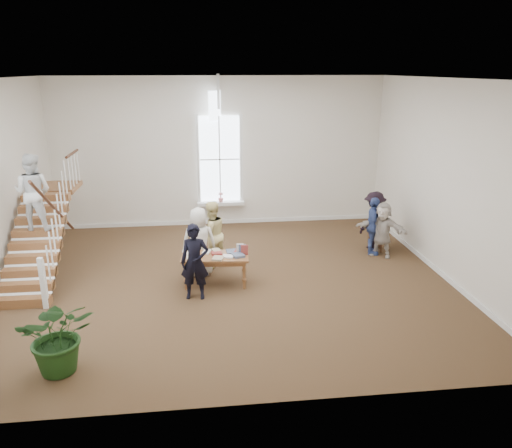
{
  "coord_description": "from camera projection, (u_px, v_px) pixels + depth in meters",
  "views": [
    {
      "loc": [
        -0.67,
        -10.64,
        4.71
      ],
      "look_at": [
        0.64,
        0.4,
        1.22
      ],
      "focal_mm": 35.0,
      "sensor_mm": 36.0,
      "label": 1
    }
  ],
  "objects": [
    {
      "name": "ground",
      "position": [
        231.0,
        280.0,
        11.57
      ],
      "size": [
        10.0,
        10.0,
        0.0
      ],
      "primitive_type": "plane",
      "color": "#412819",
      "rests_on": "ground"
    },
    {
      "name": "person_yellow",
      "position": [
        211.0,
        234.0,
        12.16
      ],
      "size": [
        1.0,
        0.92,
        1.66
      ],
      "primitive_type": "imported",
      "rotation": [
        0.0,
        0.0,
        3.6
      ],
      "color": "#F8E69B",
      "rests_on": "ground"
    },
    {
      "name": "floor_plant",
      "position": [
        59.0,
        335.0,
        7.93
      ],
      "size": [
        1.32,
        1.2,
        1.28
      ],
      "primitive_type": "imported",
      "rotation": [
        0.0,
        0.0,
        0.18
      ],
      "color": "#173711",
      "rests_on": "ground"
    },
    {
      "name": "woman_cluster_b",
      "position": [
        374.0,
        220.0,
        13.44
      ],
      "size": [
        1.17,
        1.05,
        1.57
      ],
      "primitive_type": "imported",
      "rotation": [
        0.0,
        0.0,
        3.72
      ],
      "color": "black",
      "rests_on": "ground"
    },
    {
      "name": "staircase",
      "position": [
        37.0,
        210.0,
        11.3
      ],
      "size": [
        1.1,
        4.1,
        2.92
      ],
      "color": "brown",
      "rests_on": "ground"
    },
    {
      "name": "woman_cluster_c",
      "position": [
        382.0,
        230.0,
        12.84
      ],
      "size": [
        1.33,
        1.15,
        1.45
      ],
      "primitive_type": "imported",
      "rotation": [
        0.0,
        0.0,
        5.64
      ],
      "color": "beige",
      "rests_on": "ground"
    },
    {
      "name": "woman_cluster_a",
      "position": [
        373.0,
        226.0,
        13.0
      ],
      "size": [
        0.64,
        0.97,
        1.53
      ],
      "primitive_type": "imported",
      "rotation": [
        0.0,
        0.0,
        1.25
      ],
      "color": "#384B88",
      "rests_on": "ground"
    },
    {
      "name": "elderly_woman",
      "position": [
        199.0,
        242.0,
        11.65
      ],
      "size": [
        0.82,
        0.55,
        1.64
      ],
      "primitive_type": "imported",
      "rotation": [
        0.0,
        0.0,
        3.17
      ],
      "color": "silver",
      "rests_on": "ground"
    },
    {
      "name": "room_shell",
      "position": [
        221.0,
        212.0,
        15.61
      ],
      "size": [
        10.49,
        10.0,
        10.0
      ],
      "color": "silver",
      "rests_on": "ground"
    },
    {
      "name": "library_table",
      "position": [
        215.0,
        258.0,
        11.18
      ],
      "size": [
        1.55,
        0.88,
        0.76
      ],
      "rotation": [
        0.0,
        0.0,
        -0.09
      ],
      "color": "brown",
      "rests_on": "ground"
    },
    {
      "name": "side_chair",
      "position": [
        376.0,
        233.0,
        13.4
      ],
      "size": [
        0.46,
        0.46,
        0.86
      ],
      "rotation": [
        0.0,
        0.0,
        -0.26
      ],
      "color": "#38190F",
      "rests_on": "ground"
    },
    {
      "name": "police_officer",
      "position": [
        195.0,
        262.0,
        10.46
      ],
      "size": [
        0.64,
        0.46,
        1.64
      ],
      "primitive_type": "imported",
      "rotation": [
        0.0,
        0.0,
        -0.11
      ],
      "color": "black",
      "rests_on": "ground"
    }
  ]
}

